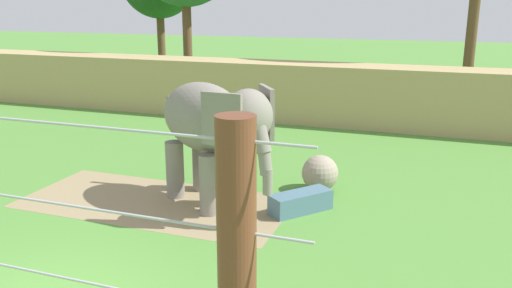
% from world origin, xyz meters
% --- Properties ---
extents(dirt_patch, '(6.11, 2.81, 0.01)m').
position_xyz_m(dirt_patch, '(-0.59, 4.32, 0.00)').
color(dirt_patch, '#937F5B').
rests_on(dirt_patch, ground).
extents(embankment_wall, '(36.00, 1.80, 2.19)m').
position_xyz_m(embankment_wall, '(0.00, 13.74, 1.10)').
color(embankment_wall, tan).
rests_on(embankment_wall, ground).
extents(elephant, '(3.41, 2.65, 2.78)m').
position_xyz_m(elephant, '(0.71, 4.65, 1.84)').
color(elephant, gray).
rests_on(elephant, ground).
extents(enrichment_ball, '(0.88, 0.88, 0.88)m').
position_xyz_m(enrichment_ball, '(2.76, 6.36, 0.44)').
color(enrichment_ball, gray).
rests_on(enrichment_ball, ground).
extents(feed_trough, '(1.27, 1.40, 0.44)m').
position_xyz_m(feed_trough, '(2.68, 4.92, 0.22)').
color(feed_trough, slate).
rests_on(feed_trough, ground).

